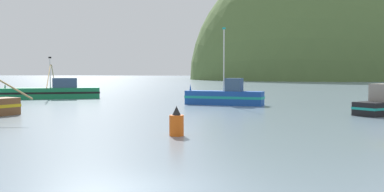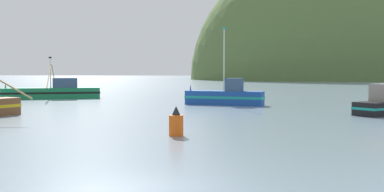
# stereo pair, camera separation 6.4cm
# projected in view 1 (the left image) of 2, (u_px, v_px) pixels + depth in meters

# --- Properties ---
(ground_plane) EXTENTS (600.00, 600.00, 0.00)m
(ground_plane) POSITION_uv_depth(u_px,v_px,m) (149.00, 188.00, 14.15)
(ground_plane) COLOR slate
(hill_far_center) EXTENTS (101.23, 80.98, 101.61)m
(hill_far_center) POSITION_uv_depth(u_px,v_px,m) (316.00, 79.00, 184.73)
(hill_far_center) COLOR #516B38
(hill_far_center) RESTS_ON ground
(fishing_boat_green) EXTENTS (12.13, 16.04, 5.34)m
(fishing_boat_green) POSITION_uv_depth(u_px,v_px,m) (53.00, 92.00, 58.83)
(fishing_boat_green) COLOR #197A47
(fishing_boat_green) RESTS_ON ground
(fishing_boat_blue) EXTENTS (8.46, 3.70, 8.07)m
(fishing_boat_blue) POSITION_uv_depth(u_px,v_px,m) (225.00, 96.00, 48.20)
(fishing_boat_blue) COLOR #19479E
(fishing_boat_blue) RESTS_ON ground
(channel_buoy) EXTENTS (0.80, 0.80, 1.65)m
(channel_buoy) POSITION_uv_depth(u_px,v_px,m) (177.00, 123.00, 25.48)
(channel_buoy) COLOR #E55914
(channel_buoy) RESTS_ON ground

